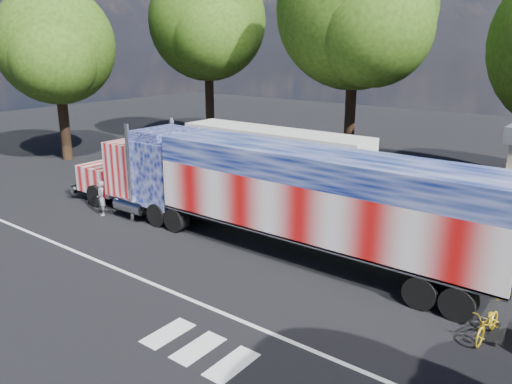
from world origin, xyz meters
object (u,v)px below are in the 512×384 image
Objects in this scene: semi_truck at (262,190)px; bicycle at (488,324)px; tree_nw_a at (209,22)px; tree_w_a at (56,46)px; woman at (101,198)px; tree_n_mid at (358,10)px; coach_bus at (273,158)px.

semi_truck reaches higher than bicycle.
tree_nw_a reaches higher than semi_truck.
woman is at bearing -26.00° from tree_w_a.
tree_n_mid is 20.08m from tree_w_a.
coach_bus reaches higher than woman.
bicycle is 0.15× the size of tree_w_a.
tree_w_a is (-12.16, 5.93, 7.02)m from woman.
tree_n_mid is at bearing 103.54° from semi_truck.
semi_truck is at bearing -76.46° from tree_n_mid.
tree_nw_a is 12.87m from tree_n_mid.
bicycle is (13.79, -8.91, -1.28)m from coach_bus.
bicycle is at bearing 23.29° from woman.
semi_truck is 16.89m from tree_n_mid.
tree_w_a reaches higher than woman.
tree_n_mid is at bearing 132.49° from bicycle.
coach_bus is at bearing 90.21° from woman.
coach_bus is 16.14m from tree_nw_a.
coach_bus is at bearing 122.38° from semi_truck.
semi_truck is at bearing -57.62° from coach_bus.
semi_truck is 8.56m from coach_bus.
tree_nw_a reaches higher than woman.
coach_bus is 6.60× the size of bicycle.
woman is 15.24m from tree_w_a.
woman is (-8.35, -1.78, -1.50)m from semi_truck.
tree_n_mid is (4.83, 16.41, 9.17)m from woman.
woman is at bearing -175.22° from bicycle.
tree_w_a is (-29.73, 5.85, 7.41)m from bicycle.
tree_n_mid reaches higher than woman.
tree_n_mid is (-3.52, 14.63, 7.67)m from semi_truck.
semi_truck is at bearing 174.10° from bicycle.
tree_n_mid reaches higher than bicycle.
semi_truck is at bearing -42.24° from tree_nw_a.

